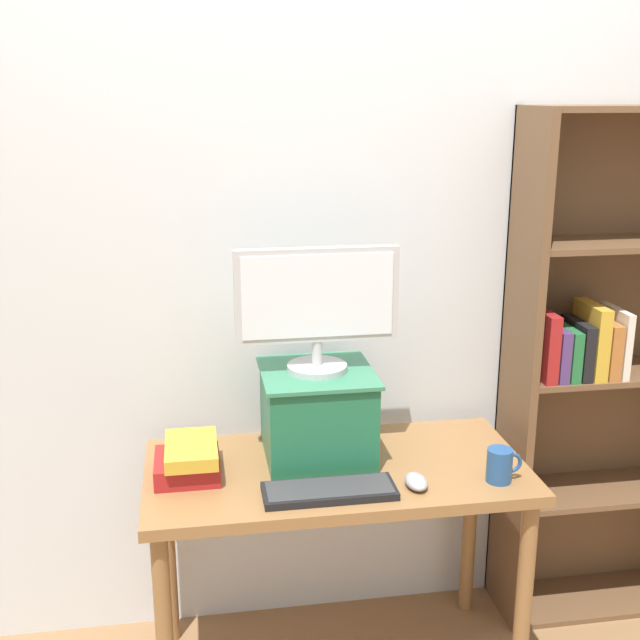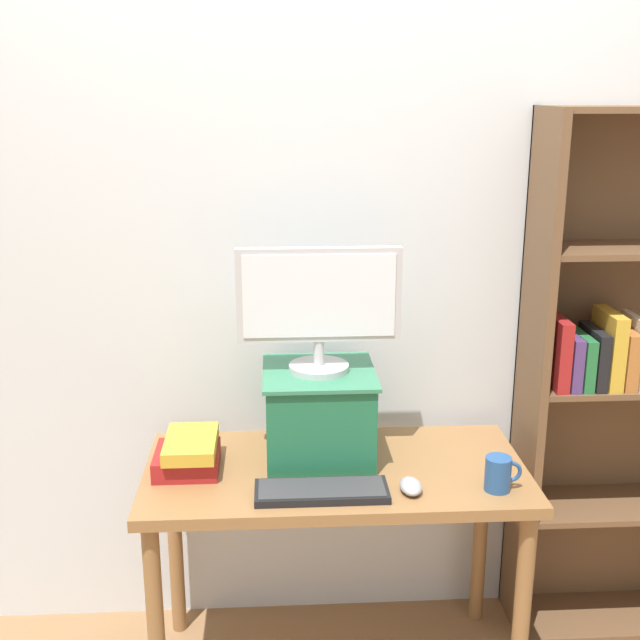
{
  "view_description": "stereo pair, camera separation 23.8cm",
  "coord_description": "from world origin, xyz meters",
  "px_view_note": "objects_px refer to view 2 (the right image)",
  "views": [
    {
      "loc": [
        -0.42,
        -2.22,
        1.86
      ],
      "look_at": [
        -0.05,
        0.04,
        1.2
      ],
      "focal_mm": 45.0,
      "sensor_mm": 36.0,
      "label": 1
    },
    {
      "loc": [
        -0.18,
        -2.25,
        1.86
      ],
      "look_at": [
        -0.05,
        0.04,
        1.2
      ],
      "focal_mm": 45.0,
      "sensor_mm": 36.0,
      "label": 2
    }
  ],
  "objects_px": {
    "book_stack": "(189,454)",
    "coffee_mug": "(499,474)",
    "keyboard": "(322,491)",
    "computer_mouse": "(411,486)",
    "desk": "(335,496)",
    "computer_monitor": "(319,304)",
    "riser_box": "(319,411)",
    "bookshelf_unit": "(629,377)"
  },
  "relations": [
    {
      "from": "desk",
      "to": "computer_mouse",
      "type": "distance_m",
      "value": 0.29
    },
    {
      "from": "computer_monitor",
      "to": "bookshelf_unit",
      "type": "bearing_deg",
      "value": 7.54
    },
    {
      "from": "computer_monitor",
      "to": "book_stack",
      "type": "distance_m",
      "value": 0.61
    },
    {
      "from": "keyboard",
      "to": "computer_mouse",
      "type": "bearing_deg",
      "value": 0.8
    },
    {
      "from": "computer_mouse",
      "to": "coffee_mug",
      "type": "distance_m",
      "value": 0.26
    },
    {
      "from": "book_stack",
      "to": "riser_box",
      "type": "bearing_deg",
      "value": 11.56
    },
    {
      "from": "coffee_mug",
      "to": "computer_mouse",
      "type": "bearing_deg",
      "value": 179.44
    },
    {
      "from": "desk",
      "to": "computer_monitor",
      "type": "relative_size",
      "value": 2.35
    },
    {
      "from": "riser_box",
      "to": "keyboard",
      "type": "xyz_separation_m",
      "value": [
        -0.01,
        -0.27,
        -0.14
      ]
    },
    {
      "from": "keyboard",
      "to": "computer_mouse",
      "type": "height_order",
      "value": "computer_mouse"
    },
    {
      "from": "desk",
      "to": "computer_mouse",
      "type": "xyz_separation_m",
      "value": [
        0.21,
        -0.17,
        0.12
      ]
    },
    {
      "from": "riser_box",
      "to": "keyboard",
      "type": "height_order",
      "value": "riser_box"
    },
    {
      "from": "riser_box",
      "to": "book_stack",
      "type": "relative_size",
      "value": 1.47
    },
    {
      "from": "desk",
      "to": "riser_box",
      "type": "height_order",
      "value": "riser_box"
    },
    {
      "from": "desk",
      "to": "riser_box",
      "type": "relative_size",
      "value": 3.33
    },
    {
      "from": "desk",
      "to": "computer_monitor",
      "type": "height_order",
      "value": "computer_monitor"
    },
    {
      "from": "desk",
      "to": "coffee_mug",
      "type": "relative_size",
      "value": 10.79
    },
    {
      "from": "desk",
      "to": "computer_monitor",
      "type": "bearing_deg",
      "value": 115.94
    },
    {
      "from": "desk",
      "to": "computer_monitor",
      "type": "distance_m",
      "value": 0.61
    },
    {
      "from": "desk",
      "to": "computer_mouse",
      "type": "relative_size",
      "value": 11.31
    },
    {
      "from": "computer_mouse",
      "to": "riser_box",
      "type": "bearing_deg",
      "value": 133.28
    },
    {
      "from": "computer_mouse",
      "to": "coffee_mug",
      "type": "bearing_deg",
      "value": -0.56
    },
    {
      "from": "computer_mouse",
      "to": "coffee_mug",
      "type": "height_order",
      "value": "coffee_mug"
    },
    {
      "from": "bookshelf_unit",
      "to": "book_stack",
      "type": "height_order",
      "value": "bookshelf_unit"
    },
    {
      "from": "coffee_mug",
      "to": "keyboard",
      "type": "bearing_deg",
      "value": -179.87
    },
    {
      "from": "desk",
      "to": "book_stack",
      "type": "xyz_separation_m",
      "value": [
        -0.45,
        0.01,
        0.15
      ]
    },
    {
      "from": "desk",
      "to": "coffee_mug",
      "type": "distance_m",
      "value": 0.52
    },
    {
      "from": "bookshelf_unit",
      "to": "computer_monitor",
      "type": "height_order",
      "value": "bookshelf_unit"
    },
    {
      "from": "computer_mouse",
      "to": "coffee_mug",
      "type": "relative_size",
      "value": 0.95
    },
    {
      "from": "desk",
      "to": "riser_box",
      "type": "xyz_separation_m",
      "value": [
        -0.05,
        0.1,
        0.25
      ]
    },
    {
      "from": "bookshelf_unit",
      "to": "coffee_mug",
      "type": "xyz_separation_m",
      "value": [
        -0.55,
        -0.41,
        -0.14
      ]
    },
    {
      "from": "bookshelf_unit",
      "to": "computer_monitor",
      "type": "bearing_deg",
      "value": -172.46
    },
    {
      "from": "computer_monitor",
      "to": "coffee_mug",
      "type": "distance_m",
      "value": 0.73
    },
    {
      "from": "desk",
      "to": "keyboard",
      "type": "distance_m",
      "value": 0.21
    },
    {
      "from": "computer_monitor",
      "to": "riser_box",
      "type": "bearing_deg",
      "value": 90.0
    },
    {
      "from": "bookshelf_unit",
      "to": "riser_box",
      "type": "bearing_deg",
      "value": -172.54
    },
    {
      "from": "desk",
      "to": "bookshelf_unit",
      "type": "height_order",
      "value": "bookshelf_unit"
    },
    {
      "from": "computer_monitor",
      "to": "book_stack",
      "type": "xyz_separation_m",
      "value": [
        -0.4,
        -0.08,
        -0.45
      ]
    },
    {
      "from": "riser_box",
      "to": "computer_monitor",
      "type": "height_order",
      "value": "computer_monitor"
    },
    {
      "from": "book_stack",
      "to": "coffee_mug",
      "type": "height_order",
      "value": "book_stack"
    },
    {
      "from": "desk",
      "to": "keyboard",
      "type": "xyz_separation_m",
      "value": [
        -0.05,
        -0.18,
        0.11
      ]
    },
    {
      "from": "computer_monitor",
      "to": "computer_mouse",
      "type": "distance_m",
      "value": 0.6
    }
  ]
}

